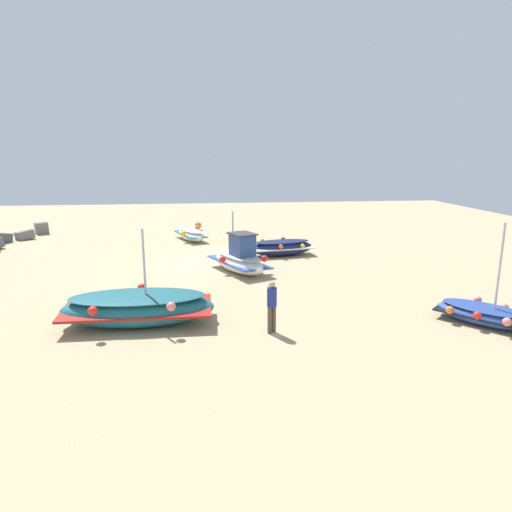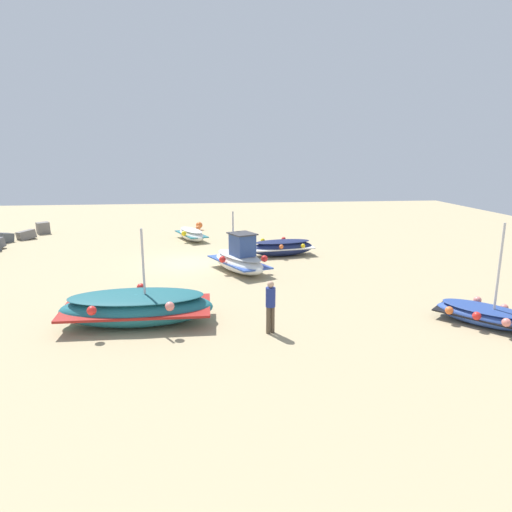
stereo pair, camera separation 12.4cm
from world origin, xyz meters
The scene contains 9 objects.
ground_plane centered at (0.00, 0.00, 0.00)m, with size 59.92×59.92×0.00m, color tan.
fishing_boat_0 centered at (-8.75, 1.49, 0.59)m, with size 2.54×5.24×3.41m.
fishing_boat_1 centered at (1.19, -5.32, 0.49)m, with size 1.90×3.87×0.97m.
fishing_boat_2 centered at (6.63, 0.06, 0.42)m, with size 3.73×2.43×0.87m.
fishing_boat_3 centered at (-10.13, -10.42, 0.36)m, with size 3.27×3.07×3.61m.
fishing_boat_4 centered at (-2.13, -2.57, 0.64)m, with size 4.27×3.16×3.00m.
person_walking centered at (-10.07, -2.98, 1.03)m, with size 0.32×0.32×1.78m.
mooring_buoy_0 centered at (3.28, -2.65, 0.38)m, with size 0.50×0.50×0.64m.
mooring_buoy_1 centered at (10.80, -0.43, 0.37)m, with size 0.51×0.51×0.62m.
Camera 2 is at (-23.72, -0.96, 5.77)m, focal length 31.32 mm.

